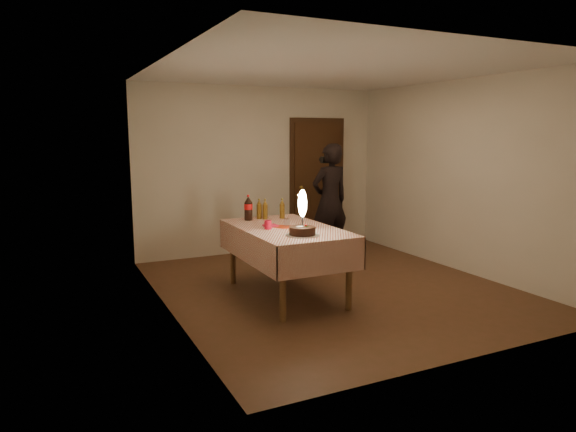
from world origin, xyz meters
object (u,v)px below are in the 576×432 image
object	(u,v)px
cola_bottle	(248,208)
amber_bottle_right	(282,209)
red_cup	(268,225)
amber_bottle_left	(259,209)
amber_bottle_mid	(265,210)
red_plate	(283,227)
birthday_cake	(302,224)
photographer	(330,200)
clear_cup	(287,223)
dining_table	(286,236)

from	to	relation	value
cola_bottle	amber_bottle_right	world-z (taller)	cola_bottle
red_cup	amber_bottle_left	distance (m)	0.72
amber_bottle_right	amber_bottle_mid	world-z (taller)	same
red_plate	amber_bottle_left	bearing A→B (deg)	91.70
birthday_cake	amber_bottle_right	xyz separation A→B (m)	(0.27, 1.07, 0.00)
red_cup	birthday_cake	bearing A→B (deg)	-67.98
cola_bottle	photographer	distance (m)	1.89
red_plate	clear_cup	size ratio (longest dim) A/B	2.44
birthday_cake	red_plate	world-z (taller)	birthday_cake
birthday_cake	clear_cup	xyz separation A→B (m)	(0.07, 0.53, -0.07)
amber_bottle_left	amber_bottle_mid	distance (m)	0.08
cola_bottle	photographer	world-z (taller)	photographer
birthday_cake	photographer	bearing A→B (deg)	53.01
amber_bottle_mid	dining_table	bearing A→B (deg)	-90.87
birthday_cake	amber_bottle_right	bearing A→B (deg)	76.06
clear_cup	amber_bottle_mid	xyz separation A→B (m)	(-0.02, 0.59, 0.07)
dining_table	photographer	world-z (taller)	photographer
dining_table	amber_bottle_left	world-z (taller)	amber_bottle_left
cola_bottle	amber_bottle_left	size ratio (longest dim) A/B	1.25
photographer	red_cup	bearing A→B (deg)	-138.02
amber_bottle_left	amber_bottle_right	distance (m)	0.29
clear_cup	red_cup	bearing A→B (deg)	-167.26
amber_bottle_mid	clear_cup	bearing A→B (deg)	-88.32
clear_cup	amber_bottle_right	distance (m)	0.58
dining_table	amber_bottle_mid	size ratio (longest dim) A/B	6.75
red_plate	clear_cup	world-z (taller)	clear_cup
photographer	amber_bottle_right	bearing A→B (deg)	-143.13
red_plate	clear_cup	distance (m)	0.07
red_plate	red_cup	xyz separation A→B (m)	(-0.20, -0.04, 0.05)
photographer	amber_bottle_mid	bearing A→B (deg)	-148.75
cola_bottle	amber_bottle_right	distance (m)	0.44
red_cup	amber_bottle_mid	world-z (taller)	amber_bottle_mid
amber_bottle_left	photographer	world-z (taller)	photographer
clear_cup	photographer	distance (m)	2.06
red_plate	cola_bottle	world-z (taller)	cola_bottle
cola_bottle	amber_bottle_left	distance (m)	0.17
clear_cup	amber_bottle_left	world-z (taller)	amber_bottle_left
photographer	clear_cup	bearing A→B (deg)	-134.37
red_plate	photographer	world-z (taller)	photographer
amber_bottle_right	clear_cup	bearing A→B (deg)	-109.97
dining_table	amber_bottle_mid	distance (m)	0.67
red_cup	cola_bottle	distance (m)	0.67
dining_table	amber_bottle_right	bearing A→B (deg)	69.07
red_plate	cola_bottle	size ratio (longest dim) A/B	0.69
cola_bottle	photographer	bearing A→B (deg)	27.49
red_plate	amber_bottle_mid	bearing A→B (deg)	86.23
amber_bottle_left	photographer	distance (m)	1.73
dining_table	amber_bottle_right	world-z (taller)	amber_bottle_right
amber_bottle_right	photographer	size ratio (longest dim) A/B	0.15
cola_bottle	photographer	xyz separation A→B (m)	(1.68, 0.87, -0.10)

